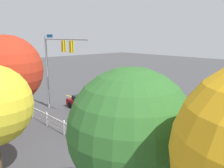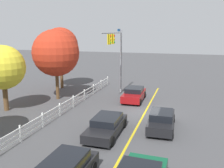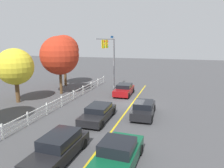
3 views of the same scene
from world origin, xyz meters
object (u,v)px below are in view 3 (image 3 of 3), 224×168
(car_2, at_px, (144,109))
(tree_0, at_px, (64,50))
(car_0, at_px, (59,148))
(car_1, at_px, (98,113))
(car_4, at_px, (124,90))
(tree_1, at_px, (15,67))
(tree_4, at_px, (60,56))
(car_3, at_px, (118,154))

(car_2, height_order, tree_0, tree_0)
(car_0, distance_m, tree_0, 21.45)
(car_1, height_order, car_2, car_2)
(tree_0, bearing_deg, car_1, -140.54)
(car_1, distance_m, tree_0, 16.29)
(car_4, bearing_deg, car_0, -1.29)
(car_4, height_order, tree_0, tree_0)
(car_1, height_order, tree_1, tree_1)
(car_1, distance_m, tree_1, 11.14)
(car_2, xyz_separation_m, car_4, (6.83, 3.51, -0.00))
(car_0, relative_size, tree_1, 0.81)
(tree_1, bearing_deg, car_0, -130.18)
(car_1, relative_size, car_2, 1.03)
(car_2, distance_m, car_4, 7.68)
(car_2, relative_size, tree_0, 0.60)
(car_1, bearing_deg, car_2, 120.83)
(car_4, height_order, tree_1, tree_1)
(car_0, height_order, car_4, car_0)
(tree_0, xyz_separation_m, tree_1, (-9.64, 0.45, -1.40))
(car_2, bearing_deg, car_0, 155.88)
(car_0, bearing_deg, car_2, 158.44)
(car_0, bearing_deg, car_1, -178.88)
(car_1, bearing_deg, car_4, 179.38)
(tree_1, relative_size, tree_4, 0.81)
(car_0, xyz_separation_m, car_4, (15.36, 0.01, -0.04))
(car_4, relative_size, tree_1, 0.73)
(car_3, height_order, tree_1, tree_1)
(car_4, distance_m, tree_0, 11.41)
(tree_1, bearing_deg, car_1, -103.08)
(car_4, relative_size, tree_0, 0.58)
(car_0, relative_size, car_3, 1.11)
(car_3, height_order, tree_4, tree_4)
(tree_1, xyz_separation_m, tree_4, (4.83, -2.54, 0.94))
(tree_1, bearing_deg, car_4, -57.73)
(car_3, xyz_separation_m, tree_1, (8.43, 13.83, 3.22))
(car_2, xyz_separation_m, car_3, (-8.17, 0.08, 0.03))
(tree_0, xyz_separation_m, tree_4, (-4.81, -2.09, -0.47))
(car_2, height_order, tree_1, tree_1)
(car_1, relative_size, tree_4, 0.64)
(tree_0, bearing_deg, car_2, -126.33)
(car_2, distance_m, tree_0, 17.34)
(car_2, bearing_deg, tree_1, 87.13)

